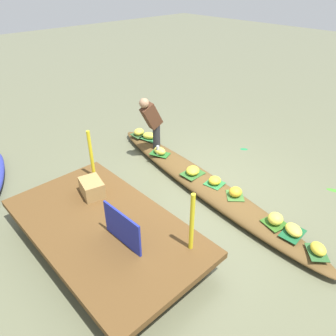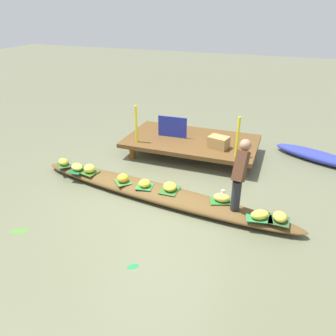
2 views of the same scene
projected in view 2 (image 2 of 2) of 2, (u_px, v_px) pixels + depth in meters
The scene contains 30 objects.
canal_water at pixel (158, 198), 6.51m from camera, with size 40.00×40.00×0.00m, color #5F6247.
dock_platform at pixel (191, 142), 8.18m from camera, with size 3.20×1.80×0.41m.
vendor_boat at pixel (158, 193), 6.46m from camera, with size 5.57×0.66×0.22m, color brown.
moored_boat at pixel (318, 156), 7.95m from camera, with size 2.12×0.49×0.24m, color #2A3496.
leaf_mat_0 at pixel (123, 182), 6.63m from camera, with size 0.33×0.29×0.01m, color #3F712F.
banana_bunch_0 at pixel (123, 178), 6.60m from camera, with size 0.23×0.22×0.17m, color gold.
leaf_mat_1 at pixel (90, 172), 7.00m from camera, with size 0.33×0.31×0.01m, color #2F601C.
banana_bunch_1 at pixel (89, 168), 6.96m from camera, with size 0.23×0.24×0.18m, color yellow.
leaf_mat_2 at pixel (170, 190), 6.35m from camera, with size 0.41×0.33×0.01m, color #2E6026.
banana_bunch_2 at pixel (170, 187), 6.32m from camera, with size 0.29×0.25×0.14m, color yellow.
leaf_mat_3 at pixel (279, 220), 5.47m from camera, with size 0.31×0.33×0.01m, color #2D5128.
banana_bunch_3 at pixel (280, 217), 5.43m from camera, with size 0.22×0.26×0.16m, color yellow.
leaf_mat_4 at pixel (259, 218), 5.52m from camera, with size 0.43×0.26×0.01m, color #2C783F.
banana_bunch_4 at pixel (260, 215), 5.49m from camera, with size 0.31×0.20×0.15m, color yellow.
leaf_mat_5 at pixel (77, 170), 7.10m from camera, with size 0.40×0.28×0.01m, color #17552D.
banana_bunch_5 at pixel (77, 167), 7.07m from camera, with size 0.29×0.21×0.14m, color #F9D049.
leaf_mat_6 at pixel (221, 201), 5.99m from camera, with size 0.41×0.24×0.01m, color #266525.
banana_bunch_6 at pixel (222, 198), 5.96m from camera, with size 0.29×0.19×0.15m, color #EBD94A.
leaf_mat_7 at pixel (145, 186), 6.47m from camera, with size 0.31×0.30×0.01m, color #2A7639.
banana_bunch_7 at pixel (144, 183), 6.44m from camera, with size 0.22×0.23×0.14m, color yellow.
leaf_mat_8 at pixel (64, 165), 7.32m from camera, with size 0.35×0.25×0.01m, color #2A582A.
banana_bunch_8 at pixel (63, 162), 7.28m from camera, with size 0.25×0.19×0.15m, color yellow.
vendor_person at pixel (240, 171), 5.57m from camera, with size 0.24×0.52×1.20m.
water_bottle at pixel (223, 195), 5.99m from camera, with size 0.06×0.06×0.21m, color silver.
market_banner at pixel (172, 127), 8.18m from camera, with size 0.73×0.03×0.52m, color navy.
railing_post_west at pixel (136, 124), 7.81m from camera, with size 0.06×0.06×0.90m, color yellow.
railing_post_east at pixel (238, 137), 7.08m from camera, with size 0.06×0.06×0.90m, color yellow.
produce_crate at pixel (219, 142), 7.63m from camera, with size 0.44×0.32×0.27m, color #A17D47.
drifting_plant_0 at pixel (133, 266), 4.83m from camera, with size 0.18×0.10×0.01m, color #197B3F.
drifting_plant_1 at pixel (19, 231), 5.57m from camera, with size 0.32×0.11×0.01m, color #3D8326.
Camera 2 is at (2.09, -5.13, 3.48)m, focal length 35.27 mm.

